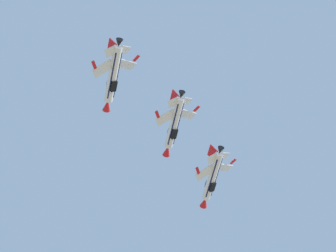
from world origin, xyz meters
name	(u,v)px	position (x,y,z in m)	size (l,w,h in m)	color
fighter_jet_lead	(212,177)	(27.10, 87.57, 118.54)	(9.12, 15.93, 5.73)	white
fighter_jet_left_wing	(174,124)	(16.75, 78.43, 121.81)	(9.44, 15.93, 5.41)	white
fighter_jet_right_wing	(113,75)	(2.36, 68.40, 118.89)	(8.99, 15.93, 5.92)	white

